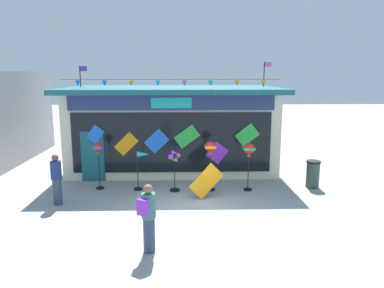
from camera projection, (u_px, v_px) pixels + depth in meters
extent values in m
plane|color=#9E9B99|center=(195.00, 212.00, 11.31)|extent=(80.00, 80.00, 0.00)
cube|color=beige|center=(173.00, 129.00, 16.67)|extent=(8.68, 4.72, 3.44)
cube|color=#195660|center=(173.00, 89.00, 15.90)|extent=(9.08, 5.57, 0.20)
cube|color=navy|center=(171.00, 103.00, 14.05)|extent=(7.98, 0.08, 0.57)
cube|color=#19B7BC|center=(171.00, 103.00, 14.02)|extent=(1.56, 0.04, 0.40)
cube|color=black|center=(172.00, 143.00, 14.35)|extent=(7.81, 0.06, 2.38)
cube|color=#195660|center=(93.00, 157.00, 14.37)|extent=(0.90, 0.07, 2.00)
cube|color=blue|center=(95.00, 134.00, 14.15)|extent=(0.74, 0.03, 0.77)
cube|color=orange|center=(126.00, 144.00, 14.25)|extent=(0.97, 0.03, 0.97)
cube|color=blue|center=(157.00, 141.00, 14.26)|extent=(1.01, 0.03, 1.00)
cube|color=green|center=(187.00, 137.00, 14.26)|extent=(1.04, 0.03, 0.96)
cube|color=purple|center=(217.00, 153.00, 14.42)|extent=(0.93, 0.03, 0.94)
cube|color=green|center=(247.00, 135.00, 14.32)|extent=(0.99, 0.03, 0.95)
cylinder|color=black|center=(171.00, 79.00, 13.71)|extent=(8.33, 0.01, 0.01)
cone|color=blue|center=(78.00, 83.00, 13.64)|extent=(0.20, 0.20, 0.22)
cone|color=blue|center=(105.00, 83.00, 13.67)|extent=(0.20, 0.20, 0.22)
cone|color=orange|center=(131.00, 83.00, 13.70)|extent=(0.20, 0.20, 0.22)
cone|color=#19B7BC|center=(158.00, 83.00, 13.73)|extent=(0.20, 0.20, 0.22)
cone|color=#EA4CA3|center=(184.00, 83.00, 13.75)|extent=(0.20, 0.20, 0.22)
cone|color=#19B7BC|center=(211.00, 83.00, 13.78)|extent=(0.20, 0.20, 0.22)
cone|color=orange|center=(237.00, 83.00, 13.81)|extent=(0.20, 0.20, 0.22)
cone|color=orange|center=(263.00, 83.00, 13.84)|extent=(0.20, 0.20, 0.22)
cylinder|color=black|center=(80.00, 76.00, 16.10)|extent=(0.04, 0.04, 0.91)
cube|color=purple|center=(83.00, 69.00, 16.05)|extent=(0.32, 0.02, 0.22)
cylinder|color=black|center=(264.00, 74.00, 16.31)|extent=(0.04, 0.04, 1.10)
cube|color=#EA4CA3|center=(268.00, 64.00, 16.24)|extent=(0.32, 0.02, 0.22)
cylinder|color=black|center=(100.00, 188.00, 13.56)|extent=(0.29, 0.29, 0.06)
cylinder|color=black|center=(99.00, 170.00, 13.43)|extent=(0.03, 0.03, 1.42)
sphere|color=red|center=(98.00, 147.00, 13.26)|extent=(0.33, 0.33, 0.33)
cube|color=blue|center=(98.00, 147.00, 13.26)|extent=(0.34, 0.34, 0.07)
cube|color=brown|center=(98.00, 153.00, 13.31)|extent=(0.10, 0.10, 0.10)
cylinder|color=black|center=(138.00, 189.00, 13.44)|extent=(0.31, 0.31, 0.06)
cylinder|color=black|center=(138.00, 172.00, 13.32)|extent=(0.03, 0.03, 1.34)
cone|color=#19B7BC|center=(143.00, 154.00, 13.20)|extent=(0.45, 0.25, 0.20)
cylinder|color=red|center=(137.00, 154.00, 13.19)|extent=(0.03, 0.16, 0.16)
cylinder|color=black|center=(175.00, 190.00, 13.32)|extent=(0.36, 0.36, 0.06)
cylinder|color=black|center=(175.00, 174.00, 13.20)|extent=(0.03, 0.03, 1.31)
cylinder|color=black|center=(174.00, 156.00, 13.04)|extent=(0.06, 0.04, 0.06)
cone|color=#EA4CA3|center=(178.00, 156.00, 13.04)|extent=(0.19, 0.20, 0.19)
cone|color=purple|center=(174.00, 153.00, 13.01)|extent=(0.20, 0.19, 0.19)
cone|color=purple|center=(171.00, 156.00, 13.03)|extent=(0.19, 0.20, 0.19)
cone|color=green|center=(174.00, 160.00, 13.06)|extent=(0.20, 0.19, 0.19)
cylinder|color=black|center=(210.00, 189.00, 13.41)|extent=(0.38, 0.38, 0.06)
cylinder|color=black|center=(210.00, 171.00, 13.28)|extent=(0.03, 0.03, 1.44)
sphere|color=red|center=(210.00, 147.00, 13.10)|extent=(0.38, 0.38, 0.38)
cube|color=orange|center=(210.00, 147.00, 13.10)|extent=(0.39, 0.39, 0.08)
cube|color=brown|center=(210.00, 153.00, 13.15)|extent=(0.10, 0.10, 0.10)
cylinder|color=black|center=(248.00, 189.00, 13.39)|extent=(0.31, 0.31, 0.06)
cylinder|color=black|center=(248.00, 172.00, 13.27)|extent=(0.03, 0.03, 1.37)
sphere|color=red|center=(249.00, 148.00, 13.10)|extent=(0.40, 0.40, 0.40)
cube|color=green|center=(249.00, 148.00, 13.10)|extent=(0.41, 0.41, 0.09)
cube|color=brown|center=(249.00, 155.00, 13.15)|extent=(0.10, 0.10, 0.10)
cylinder|color=#333D56|center=(57.00, 192.00, 11.87)|extent=(0.28, 0.28, 0.86)
cylinder|color=navy|center=(56.00, 170.00, 11.73)|extent=(0.34, 0.34, 0.60)
sphere|color=brown|center=(55.00, 158.00, 11.65)|extent=(0.22, 0.22, 0.22)
cylinder|color=#333D56|center=(149.00, 235.00, 8.70)|extent=(0.28, 0.28, 0.86)
cylinder|color=#337066|center=(148.00, 206.00, 8.56)|extent=(0.34, 0.34, 0.60)
sphere|color=#8C6647|center=(148.00, 189.00, 8.49)|extent=(0.22, 0.22, 0.22)
cube|color=purple|center=(143.00, 207.00, 8.39)|extent=(0.31, 0.28, 0.38)
cylinder|color=#2D4238|center=(313.00, 175.00, 13.67)|extent=(0.48, 0.48, 0.94)
cylinder|color=black|center=(314.00, 162.00, 13.57)|extent=(0.52, 0.52, 0.08)
cube|color=orange|center=(206.00, 181.00, 12.43)|extent=(1.22, 0.30, 1.22)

